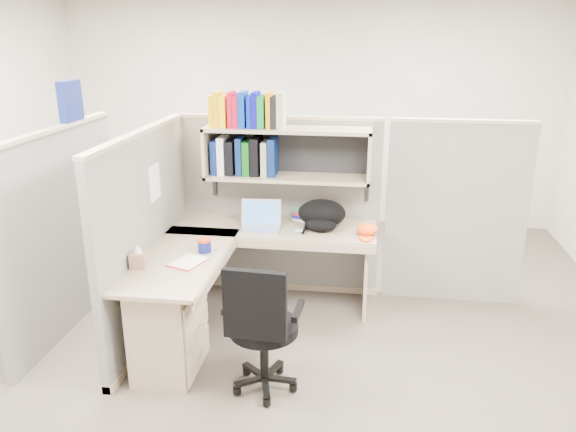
# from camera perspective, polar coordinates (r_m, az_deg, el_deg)

# --- Properties ---
(ground) EXTENTS (6.00, 6.00, 0.00)m
(ground) POSITION_cam_1_polar(r_m,az_deg,el_deg) (4.60, -2.58, -12.06)
(ground) COLOR #38322B
(ground) RESTS_ON ground
(room_shell) EXTENTS (6.00, 6.00, 6.00)m
(room_shell) POSITION_cam_1_polar(r_m,az_deg,el_deg) (4.03, -2.92, 8.22)
(room_shell) COLOR #AFAB9E
(room_shell) RESTS_ON ground
(cubicle) EXTENTS (3.79, 1.84, 1.95)m
(cubicle) POSITION_cam_1_polar(r_m,az_deg,el_deg) (4.71, -6.13, 0.71)
(cubicle) COLOR #61615C
(cubicle) RESTS_ON ground
(desk) EXTENTS (1.74, 1.75, 0.73)m
(desk) POSITION_cam_1_polar(r_m,az_deg,el_deg) (4.24, -8.88, -8.36)
(desk) COLOR gray
(desk) RESTS_ON ground
(laptop) EXTENTS (0.36, 0.36, 0.24)m
(laptop) POSITION_cam_1_polar(r_m,az_deg,el_deg) (4.69, -2.89, -0.02)
(laptop) COLOR silver
(laptop) RESTS_ON desk
(backpack) EXTENTS (0.48, 0.43, 0.24)m
(backpack) POSITION_cam_1_polar(r_m,az_deg,el_deg) (4.72, 3.41, 0.09)
(backpack) COLOR black
(backpack) RESTS_ON desk
(orange_cap) EXTENTS (0.19, 0.21, 0.10)m
(orange_cap) POSITION_cam_1_polar(r_m,az_deg,el_deg) (4.64, 8.04, -1.35)
(orange_cap) COLOR #F05114
(orange_cap) RESTS_ON desk
(snack_canister) EXTENTS (0.11, 0.11, 0.10)m
(snack_canister) POSITION_cam_1_polar(r_m,az_deg,el_deg) (4.29, -8.49, -2.95)
(snack_canister) COLOR navy
(snack_canister) RESTS_ON desk
(tissue_box) EXTENTS (0.12, 0.12, 0.17)m
(tissue_box) POSITION_cam_1_polar(r_m,az_deg,el_deg) (4.10, -14.98, -3.93)
(tissue_box) COLOR #9E7359
(tissue_box) RESTS_ON desk
(mouse) EXTENTS (0.10, 0.08, 0.03)m
(mouse) POSITION_cam_1_polar(r_m,az_deg,el_deg) (4.65, 1.13, -1.50)
(mouse) COLOR #8DAFC8
(mouse) RESTS_ON desk
(paper_cup) EXTENTS (0.08, 0.08, 0.09)m
(paper_cup) POSITION_cam_1_polar(r_m,az_deg,el_deg) (4.96, -1.37, 0.14)
(paper_cup) COLOR white
(paper_cup) RESTS_ON desk
(book_stack) EXTENTS (0.22, 0.26, 0.10)m
(book_stack) POSITION_cam_1_polar(r_m,az_deg,el_deg) (4.99, 1.73, 0.30)
(book_stack) COLOR gray
(book_stack) RESTS_ON desk
(loose_paper) EXTENTS (0.27, 0.30, 0.00)m
(loose_paper) POSITION_cam_1_polar(r_m,az_deg,el_deg) (4.15, -10.07, -4.56)
(loose_paper) COLOR silver
(loose_paper) RESTS_ON desk
(task_chair) EXTENTS (0.51, 0.48, 0.97)m
(task_chair) POSITION_cam_1_polar(r_m,az_deg,el_deg) (3.80, -2.61, -13.21)
(task_chair) COLOR black
(task_chair) RESTS_ON ground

